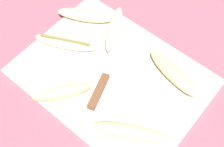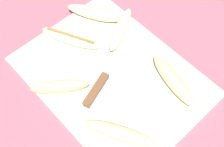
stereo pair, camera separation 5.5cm
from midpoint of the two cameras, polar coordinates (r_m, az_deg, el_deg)
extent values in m
plane|color=#C65160|center=(0.86, -1.84, -0.86)|extent=(4.00, 4.00, 0.00)
cube|color=beige|center=(0.85, -1.85, -0.65)|extent=(0.49, 0.37, 0.01)
cube|color=brown|center=(0.81, -4.41, -3.39)|extent=(0.05, 0.11, 0.02)
cube|color=#B7BABF|center=(0.87, -1.34, 2.65)|extent=(0.06, 0.13, 0.00)
ellipsoid|color=#DBC684|center=(0.84, 9.27, -0.04)|extent=(0.18, 0.08, 0.03)
ellipsoid|color=beige|center=(0.96, -6.65, 10.45)|extent=(0.17, 0.12, 0.03)
ellipsoid|color=beige|center=(0.76, 1.14, -10.74)|extent=(0.18, 0.12, 0.03)
ellipsoid|color=beige|center=(0.92, -1.35, 8.13)|extent=(0.11, 0.16, 0.03)
ellipsoid|color=#EDD689|center=(0.81, -11.01, -3.50)|extent=(0.12, 0.14, 0.04)
ellipsoid|color=beige|center=(0.91, -10.24, 5.52)|extent=(0.18, 0.12, 0.02)
cube|color=olive|center=(0.90, -10.36, 5.98)|extent=(0.13, 0.07, 0.00)
camera|label=1|loc=(0.03, -91.89, -3.16)|focal=50.00mm
camera|label=2|loc=(0.03, 88.11, 3.16)|focal=50.00mm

